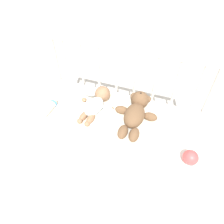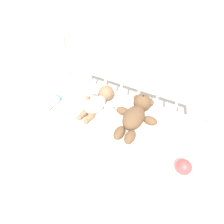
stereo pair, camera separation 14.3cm
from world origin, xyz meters
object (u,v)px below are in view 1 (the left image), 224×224
at_px(toy_ball, 191,158).
at_px(baby_bottle, 50,107).
at_px(teddy_bear, 136,112).
at_px(baby, 97,103).

relative_size(toy_ball, baby_bottle, 0.53).
distance_m(teddy_bear, baby, 0.31).
bearing_deg(baby, toy_ball, -19.50).
xyz_separation_m(teddy_bear, baby, (-0.31, 0.00, -0.01)).
bearing_deg(baby_bottle, toy_ball, -5.57).
bearing_deg(teddy_bear, baby_bottle, -166.61).
bearing_deg(baby_bottle, baby, 24.92).
bearing_deg(baby_bottle, teddy_bear, 13.39).
height_order(baby, baby_bottle, baby).
xyz_separation_m(toy_ball, baby_bottle, (-1.03, 0.10, -0.02)).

